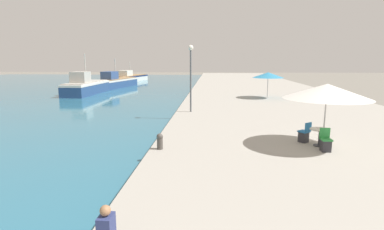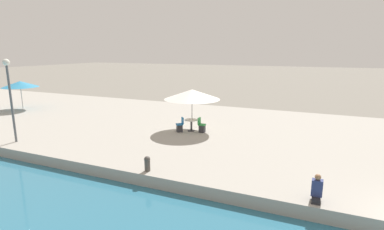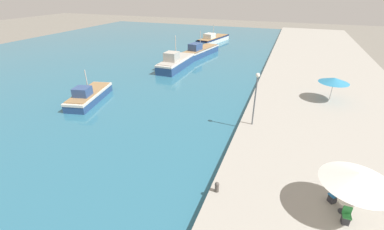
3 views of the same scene
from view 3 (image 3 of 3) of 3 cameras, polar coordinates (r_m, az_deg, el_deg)
water_basin at (r=50.11m, az=-18.67°, el=12.39°), size 56.00×90.00×0.04m
quay_promenade at (r=39.51m, az=27.33°, el=7.63°), size 16.00×90.00×0.57m
fishing_boat_near at (r=29.78m, az=-21.95°, el=4.08°), size 3.72×7.07×3.45m
fishing_boat_mid at (r=39.52m, az=-3.65°, el=11.63°), size 2.65×8.72×4.84m
fishing_boat_far at (r=47.18m, az=1.72°, el=14.01°), size 4.17×10.48×4.31m
fishing_boat_distant at (r=59.46m, az=4.67°, el=16.47°), size 4.75×11.04×3.81m
cafe_umbrella_pink at (r=15.11m, az=33.02°, el=-11.68°), size 3.49×3.49×2.62m
cafe_umbrella_white at (r=29.78m, az=29.06°, el=6.77°), size 2.92×2.92×2.42m
cafe_table at (r=16.11m, az=30.85°, el=-16.69°), size 0.80×0.80×0.74m
cafe_chair_left at (r=15.72m, az=31.01°, el=-19.00°), size 0.40×0.43×0.91m
cafe_chair_right at (r=16.56m, az=28.85°, el=-15.79°), size 0.58×0.59×0.91m
mooring_bollard at (r=15.32m, az=5.56°, el=-15.56°), size 0.26×0.26×0.65m
lamppost at (r=21.45m, az=14.03°, el=5.30°), size 0.36×0.36×4.56m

